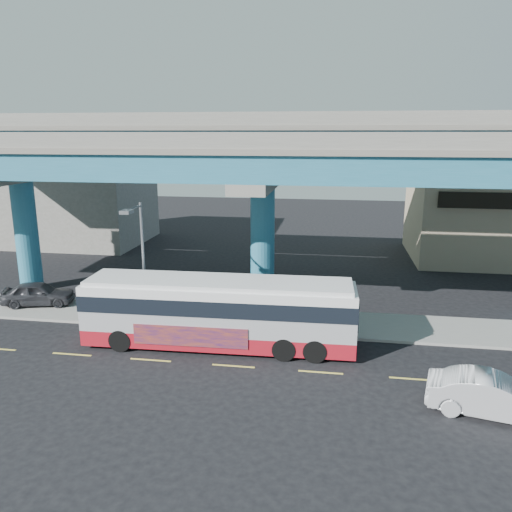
% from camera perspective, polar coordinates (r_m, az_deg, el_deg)
% --- Properties ---
extents(ground, '(120.00, 120.00, 0.00)m').
position_cam_1_polar(ground, '(23.84, -2.45, -12.14)').
color(ground, black).
rests_on(ground, ground).
extents(sidewalk, '(70.00, 4.00, 0.15)m').
position_cam_1_polar(sidewalk, '(28.77, -0.28, -7.26)').
color(sidewalk, gray).
rests_on(sidewalk, ground).
extents(lane_markings, '(58.00, 0.12, 0.01)m').
position_cam_1_polar(lane_markings, '(23.57, -2.60, -12.44)').
color(lane_markings, '#D8C64C').
rests_on(lane_markings, ground).
extents(viaduct, '(52.00, 12.40, 11.70)m').
position_cam_1_polar(viaduct, '(30.42, 0.81, 11.42)').
color(viaduct, '#1F5E78').
rests_on(viaduct, ground).
extents(building_beige, '(14.00, 10.23, 7.00)m').
position_cam_1_polar(building_beige, '(46.56, 26.01, 3.91)').
color(building_beige, tan).
rests_on(building_beige, ground).
extents(building_concrete, '(12.00, 10.00, 9.00)m').
position_cam_1_polar(building_concrete, '(51.48, -19.42, 6.48)').
color(building_concrete, gray).
rests_on(building_concrete, ground).
extents(transit_bus, '(13.57, 3.25, 3.46)m').
position_cam_1_polar(transit_bus, '(25.00, -4.23, -6.17)').
color(transit_bus, maroon).
rests_on(transit_bus, ground).
extents(sedan, '(3.76, 5.53, 1.58)m').
position_cam_1_polar(sedan, '(21.53, 25.47, -14.25)').
color(sedan, '#B8B8BD').
rests_on(sedan, ground).
extents(parked_car, '(3.76, 5.07, 1.45)m').
position_cam_1_polar(parked_car, '(33.48, -23.65, -3.94)').
color(parked_car, '#313136').
rests_on(parked_car, sidewalk).
extents(street_lamp, '(0.50, 2.25, 6.74)m').
position_cam_1_polar(street_lamp, '(27.11, -13.23, 1.04)').
color(street_lamp, gray).
rests_on(street_lamp, sidewalk).
extents(stop_sign, '(0.69, 0.32, 2.47)m').
position_cam_1_polar(stop_sign, '(26.71, 2.60, -4.76)').
color(stop_sign, gray).
rests_on(stop_sign, sidewalk).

